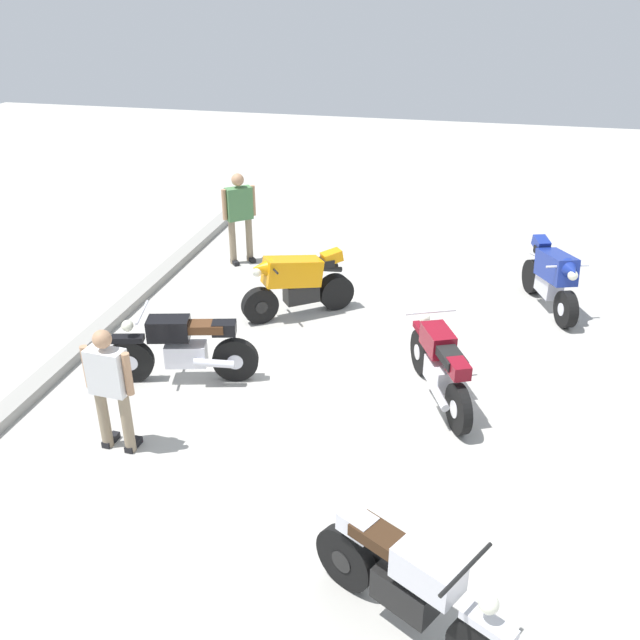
% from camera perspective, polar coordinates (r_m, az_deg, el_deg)
% --- Properties ---
extents(ground_plane, '(40.00, 40.00, 0.00)m').
position_cam_1_polar(ground_plane, '(9.24, 4.91, -6.62)').
color(ground_plane, '#ADAAA3').
extents(curb_edge, '(14.00, 0.30, 0.15)m').
position_cam_1_polar(curb_edge, '(10.71, -20.20, -2.81)').
color(curb_edge, gray).
rests_on(curb_edge, ground).
extents(motorcycle_maroon_cruiser, '(1.96, 1.00, 1.09)m').
position_cam_1_polar(motorcycle_maroon_cruiser, '(9.07, 10.01, -3.80)').
color(motorcycle_maroon_cruiser, black).
rests_on(motorcycle_maroon_cruiser, ground).
extents(motorcycle_blue_sportbike, '(1.91, 0.91, 1.14)m').
position_cam_1_polar(motorcycle_blue_sportbike, '(12.05, 18.88, 3.50)').
color(motorcycle_blue_sportbike, black).
rests_on(motorcycle_blue_sportbike, ground).
extents(motorcycle_silver_cruiser, '(1.16, 1.86, 1.09)m').
position_cam_1_polar(motorcycle_silver_cruiser, '(6.17, 7.55, -21.14)').
color(motorcycle_silver_cruiser, black).
rests_on(motorcycle_silver_cruiser, ground).
extents(motorcycle_orange_sportbike, '(1.32, 1.68, 1.14)m').
position_cam_1_polar(motorcycle_orange_sportbike, '(11.17, -1.89, 3.17)').
color(motorcycle_orange_sportbike, black).
rests_on(motorcycle_orange_sportbike, ground).
extents(motorcycle_black_cruiser, '(0.78, 2.06, 1.09)m').
position_cam_1_polar(motorcycle_black_cruiser, '(9.53, -11.44, -2.31)').
color(motorcycle_black_cruiser, black).
rests_on(motorcycle_black_cruiser, ground).
extents(person_in_green_shirt, '(0.54, 0.58, 1.78)m').
position_cam_1_polar(person_in_green_shirt, '(13.33, -6.77, 8.99)').
color(person_in_green_shirt, gray).
rests_on(person_in_green_shirt, ground).
extents(person_in_white_shirt, '(0.33, 0.63, 1.60)m').
position_cam_1_polar(person_in_white_shirt, '(8.19, -17.22, -5.18)').
color(person_in_white_shirt, gray).
rests_on(person_in_white_shirt, ground).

